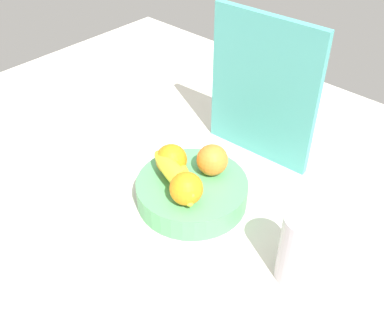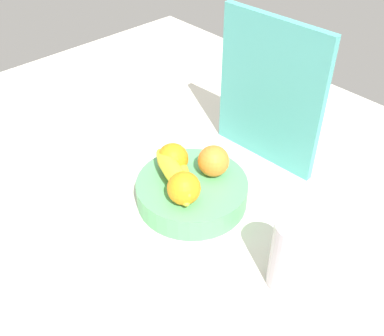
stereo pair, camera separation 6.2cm
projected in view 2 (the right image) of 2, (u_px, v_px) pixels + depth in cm
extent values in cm
cube|color=beige|center=(193.00, 208.00, 104.57)|extent=(180.00, 140.00, 3.00)
cylinder|color=#53A465|center=(192.00, 191.00, 102.71)|extent=(24.83, 24.83, 5.51)
sphere|color=orange|center=(213.00, 161.00, 101.24)|extent=(7.03, 7.03, 7.03)
sphere|color=orange|center=(172.00, 159.00, 101.70)|extent=(7.03, 7.03, 7.03)
sphere|color=orange|center=(184.00, 188.00, 94.11)|extent=(7.03, 7.03, 7.03)
ellipsoid|color=yellow|center=(182.00, 179.00, 98.80)|extent=(16.28, 12.92, 4.00)
ellipsoid|color=yellow|center=(173.00, 172.00, 97.12)|extent=(17.41, 9.00, 4.00)
cube|color=teal|center=(269.00, 93.00, 106.35)|extent=(28.06, 3.42, 36.00)
cylinder|color=#BCB3BF|center=(292.00, 255.00, 82.21)|extent=(7.91, 7.91, 15.37)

